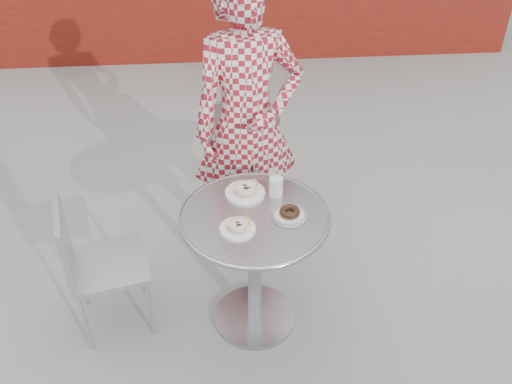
{
  "coord_description": "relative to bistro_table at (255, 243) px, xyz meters",
  "views": [
    {
      "loc": [
        -0.16,
        -2.15,
        2.53
      ],
      "look_at": [
        0.02,
        0.12,
        0.83
      ],
      "focal_mm": 40.0,
      "sensor_mm": 36.0,
      "label": 1
    }
  ],
  "objects": [
    {
      "name": "ground",
      "position": [
        -0.0,
        -0.02,
        -0.57
      ],
      "size": [
        60.0,
        60.0,
        0.0
      ],
      "primitive_type": "plane",
      "color": "#9D9B95",
      "rests_on": "ground"
    },
    {
      "name": "plate_checker",
      "position": [
        0.17,
        -0.02,
        0.2
      ],
      "size": [
        0.18,
        0.18,
        0.05
      ],
      "rotation": [
        0.0,
        0.0,
        0.17
      ],
      "color": "white",
      "rests_on": "bistro_table"
    },
    {
      "name": "chair_left",
      "position": [
        -0.78,
        0.06,
        -0.32
      ],
      "size": [
        0.48,
        0.47,
        0.83
      ],
      "rotation": [
        0.0,
        0.0,
        1.8
      ],
      "color": "#B0B2B8",
      "rests_on": "ground"
    },
    {
      "name": "milk_cup",
      "position": [
        0.12,
        0.16,
        0.24
      ],
      "size": [
        0.08,
        0.08,
        0.12
      ],
      "rotation": [
        0.0,
        0.0,
        0.16
      ],
      "color": "white",
      "rests_on": "bistro_table"
    },
    {
      "name": "chair_far",
      "position": [
        0.02,
        1.0,
        -0.28
      ],
      "size": [
        0.51,
        0.52,
        0.95
      ],
      "rotation": [
        0.0,
        0.0,
        2.99
      ],
      "color": "#B0B2B8",
      "rests_on": "ground"
    },
    {
      "name": "bistro_table",
      "position": [
        0.0,
        0.0,
        0.0
      ],
      "size": [
        0.75,
        0.75,
        0.76
      ],
      "rotation": [
        0.0,
        0.0,
        0.23
      ],
      "color": "#BBBBC0",
      "rests_on": "ground"
    },
    {
      "name": "plate_near",
      "position": [
        -0.09,
        -0.1,
        0.2
      ],
      "size": [
        0.17,
        0.17,
        0.05
      ],
      "rotation": [
        0.0,
        0.0,
        0.26
      ],
      "color": "white",
      "rests_on": "bistro_table"
    },
    {
      "name": "plate_far",
      "position": [
        -0.03,
        0.18,
        0.21
      ],
      "size": [
        0.21,
        0.21,
        0.06
      ],
      "rotation": [
        0.0,
        0.0,
        0.41
      ],
      "color": "white",
      "rests_on": "bistro_table"
    },
    {
      "name": "seated_person",
      "position": [
        0.01,
        0.68,
        0.31
      ],
      "size": [
        0.72,
        0.54,
        1.77
      ],
      "primitive_type": "imported",
      "rotation": [
        0.0,
        0.0,
        0.19
      ],
      "color": "maroon",
      "rests_on": "ground"
    }
  ]
}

